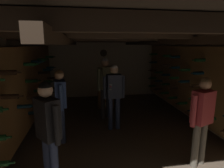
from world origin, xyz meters
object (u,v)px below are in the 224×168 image
person_guest_mid_left (60,99)px  person_guest_near_right (202,114)px  person_guest_rear_center (105,82)px  wine_crate_stack (105,99)px  person_guest_near_left (48,127)px  display_bottle (103,86)px  person_host_center (114,91)px

person_guest_mid_left → person_guest_near_right: size_ratio=1.01×
person_guest_rear_center → person_guest_near_right: (1.34, -2.44, -0.11)m
wine_crate_stack → person_guest_near_left: person_guest_near_left is taller
person_guest_rear_center → person_guest_mid_left: person_guest_rear_center is taller
person_guest_mid_left → person_guest_near_right: bearing=-27.0°
display_bottle → person_host_center: (0.09, -1.69, 0.25)m
person_host_center → person_guest_rear_center: 0.79m
display_bottle → person_guest_mid_left: size_ratio=0.22×
person_host_center → person_guest_near_left: bearing=-124.0°
display_bottle → person_guest_near_left: person_guest_near_left is taller
person_guest_rear_center → person_guest_near_right: 2.78m
person_guest_rear_center → person_guest_near_right: size_ratio=1.10×
display_bottle → person_guest_mid_left: person_guest_mid_left is taller
person_host_center → person_guest_mid_left: 1.29m
wine_crate_stack → person_guest_mid_left: size_ratio=0.38×
wine_crate_stack → person_guest_rear_center: bearing=-96.9°
person_guest_rear_center → person_guest_near_left: 2.84m
person_guest_rear_center → person_guest_mid_left: size_ratio=1.09×
person_guest_rear_center → person_guest_mid_left: bearing=-132.9°
person_guest_rear_center → person_guest_mid_left: (-1.10, -1.19, -0.11)m
person_host_center → person_guest_mid_left: bearing=-161.4°
display_bottle → person_guest_near_right: bearing=-68.7°
person_host_center → person_guest_near_right: size_ratio=1.03×
wine_crate_stack → person_host_center: person_host_center is taller
person_guest_near_right → person_guest_near_left: bearing=-175.9°
person_guest_rear_center → person_guest_near_right: bearing=-61.2°
display_bottle → person_guest_near_left: bearing=-108.1°
person_guest_rear_center → person_guest_near_left: (-1.12, -2.61, -0.09)m
person_host_center → person_guest_near_right: person_host_center is taller
wine_crate_stack → person_guest_rear_center: person_guest_rear_center is taller
person_host_center → person_guest_near_left: person_host_center is taller
person_guest_near_left → display_bottle: bearing=71.9°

